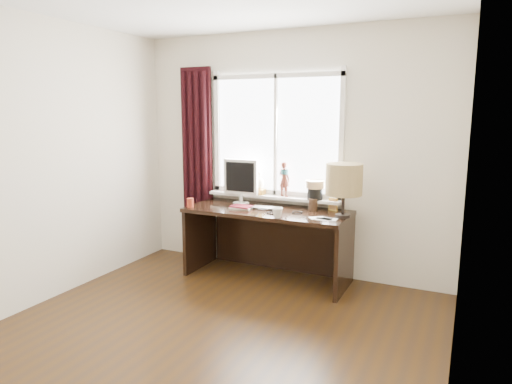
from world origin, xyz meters
The scene contains 17 objects.
floor centered at (0.00, 0.00, 0.00)m, with size 3.50×4.00×0.00m, color #301E10.
wall_back centered at (0.00, 2.00, 1.30)m, with size 3.50×2.60×0.00m, color beige.
wall_left centered at (-1.75, 0.00, 1.30)m, with size 4.00×2.60×0.00m, color beige.
wall_right centered at (1.75, 0.00, 1.30)m, with size 4.00×2.60×0.00m, color beige.
laptop centered at (-0.11, 1.65, 0.76)m, with size 0.30×0.19×0.02m, color silver.
mug centered at (0.14, 1.33, 0.80)m, with size 0.10×0.10×0.10m, color white.
red_cup centered at (-0.89, 1.39, 0.80)m, with size 0.07×0.07×0.09m, color maroon.
window centered at (-0.14, 1.95, 1.30)m, with size 1.52×0.22×1.40m.
curtain centered at (-1.13, 1.91, 1.12)m, with size 0.38×0.09×2.25m.
desk centered at (-0.10, 1.73, 0.51)m, with size 1.70×0.70×0.75m.
monitor centered at (-0.49, 1.78, 1.03)m, with size 0.40×0.18×0.49m.
notebook_stack centered at (-0.37, 1.56, 0.77)m, with size 0.24×0.19×0.03m.
brush_holder centered at (0.34, 1.81, 0.81)m, with size 0.09×0.09×0.25m.
icon_frame centered at (0.53, 1.87, 0.81)m, with size 0.10×0.04×0.13m.
table_lamp centered at (0.70, 1.62, 1.11)m, with size 0.35×0.35×0.52m.
loose_papers centered at (0.55, 1.48, 0.75)m, with size 0.29×0.18×0.00m.
desk_cables centered at (0.06, 1.60, 0.75)m, with size 0.45×0.43×0.01m.
Camera 1 is at (1.78, -2.60, 1.76)m, focal length 32.00 mm.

